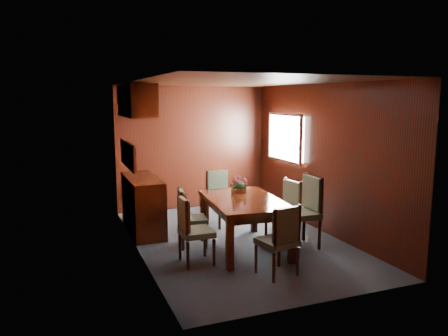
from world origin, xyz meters
name	(u,v)px	position (x,y,z in m)	size (l,w,h in m)	color
ground	(237,240)	(0.00, 0.00, 0.00)	(4.50, 4.50, 0.00)	#2F3641
room_shell	(223,133)	(-0.10, 0.33, 1.63)	(3.06, 4.52, 2.41)	black
sideboard	(143,204)	(-1.25, 1.00, 0.45)	(0.48, 1.40, 0.90)	#371206
dining_table	(244,206)	(-0.05, -0.37, 0.64)	(1.12, 1.66, 0.74)	#371206
chair_left_near	(191,227)	(-0.93, -0.66, 0.50)	(0.41, 0.43, 0.90)	black
chair_left_far	(188,215)	(-0.77, 0.02, 0.48)	(0.45, 0.47, 0.86)	black
chair_right_near	(305,207)	(0.83, -0.59, 0.59)	(0.49, 0.51, 1.06)	black
chair_right_far	(286,206)	(0.79, -0.13, 0.51)	(0.47, 0.48, 0.91)	black
chair_head	(281,237)	(-0.04, -1.46, 0.50)	(0.50, 0.49, 0.91)	black
chair_foot	(221,194)	(0.09, 0.92, 0.53)	(0.53, 0.52, 0.95)	black
flower_centerpiece	(239,184)	(0.05, 0.06, 0.87)	(0.26, 0.26, 0.26)	#A76233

